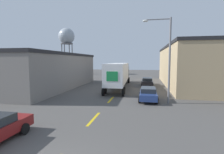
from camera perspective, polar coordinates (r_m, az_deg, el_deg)
name	(u,v)px	position (r m, az deg, el deg)	size (l,w,h in m)	color
road_centerline	(94,119)	(13.34, -6.00, -13.41)	(0.20, 16.13, 0.01)	gold
warehouse_left	(40,71)	(30.03, -22.56, 1.95)	(11.61, 20.86, 5.49)	slate
warehouse_right	(197,66)	(33.30, 26.02, 3.31)	(10.77, 24.10, 6.88)	tan
semi_truck	(119,73)	(28.16, 2.38, 1.31)	(3.39, 16.38, 3.91)	black
parked_car_right_mid	(148,94)	(19.38, 11.72, -5.30)	(1.97, 4.62, 1.42)	navy
parked_car_right_far	(147,82)	(30.43, 11.41, -1.48)	(1.97, 4.62, 1.42)	black
water_tower	(67,37)	(59.49, -14.60, 12.56)	(5.12, 5.12, 14.81)	#47474C
street_lamp	(166,54)	(18.27, 17.32, 7.10)	(2.80, 0.32, 8.51)	slate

